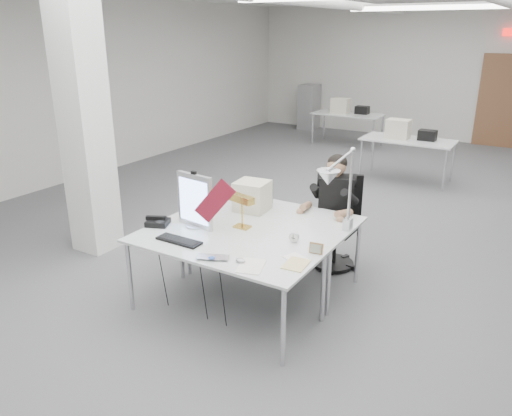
% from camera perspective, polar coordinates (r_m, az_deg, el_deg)
% --- Properties ---
extents(room_shell, '(10.04, 14.04, 3.24)m').
position_cam_1_polar(room_shell, '(6.59, 9.80, 11.48)').
color(room_shell, '#525254').
rests_on(room_shell, ground).
extents(desk_main, '(1.80, 0.90, 0.02)m').
position_cam_1_polar(desk_main, '(4.61, -3.72, -4.22)').
color(desk_main, silver).
rests_on(desk_main, room_shell).
extents(desk_second, '(1.80, 0.90, 0.02)m').
position_cam_1_polar(desk_second, '(5.31, 1.82, -0.85)').
color(desk_second, silver).
rests_on(desk_second, room_shell).
extents(bg_desk_a, '(1.60, 0.80, 0.02)m').
position_cam_1_polar(bg_desk_a, '(9.40, 17.01, 7.43)').
color(bg_desk_a, silver).
rests_on(bg_desk_a, room_shell).
extents(bg_desk_b, '(1.60, 0.80, 0.02)m').
position_cam_1_polar(bg_desk_b, '(12.06, 10.48, 10.52)').
color(bg_desk_b, silver).
rests_on(bg_desk_b, room_shell).
extents(filing_cabinet, '(0.45, 0.55, 1.20)m').
position_cam_1_polar(filing_cabinet, '(14.06, 6.06, 11.42)').
color(filing_cabinet, gray).
rests_on(filing_cabinet, room_shell).
extents(office_chair, '(0.67, 0.67, 1.03)m').
position_cam_1_polar(office_chair, '(5.74, 9.02, -1.89)').
color(office_chair, black).
rests_on(office_chair, room_shell).
extents(seated_person, '(0.74, 0.81, 0.99)m').
position_cam_1_polar(seated_person, '(5.57, 9.04, 1.62)').
color(seated_person, black).
rests_on(seated_person, office_chair).
extents(monitor, '(0.44, 0.10, 0.54)m').
position_cam_1_polar(monitor, '(4.93, -7.00, 0.84)').
color(monitor, silver).
rests_on(monitor, desk_main).
extents(pennant, '(0.41, 0.13, 0.46)m').
position_cam_1_polar(pennant, '(4.73, -4.73, 0.80)').
color(pennant, maroon).
rests_on(pennant, monitor).
extents(keyboard, '(0.45, 0.15, 0.02)m').
position_cam_1_polar(keyboard, '(4.68, -8.79, -3.71)').
color(keyboard, black).
rests_on(keyboard, desk_main).
extents(laptop, '(0.33, 0.28, 0.02)m').
position_cam_1_polar(laptop, '(4.27, -5.08, -5.90)').
color(laptop, '#B3B3B8').
rests_on(laptop, desk_main).
extents(mouse, '(0.11, 0.09, 0.04)m').
position_cam_1_polar(mouse, '(4.23, -1.80, -6.02)').
color(mouse, '#A7A7AB').
rests_on(mouse, desk_main).
extents(bankers_lamp, '(0.29, 0.17, 0.30)m').
position_cam_1_polar(bankers_lamp, '(4.90, -1.59, -0.60)').
color(bankers_lamp, gold).
rests_on(bankers_lamp, desk_main).
extents(desk_phone, '(0.27, 0.26, 0.05)m').
position_cam_1_polar(desk_phone, '(5.11, -11.15, -1.62)').
color(desk_phone, black).
rests_on(desk_phone, desk_main).
extents(picture_frame_left, '(0.16, 0.08, 0.12)m').
position_cam_1_polar(picture_frame_left, '(5.24, -8.11, -0.48)').
color(picture_frame_left, '#AC934A').
rests_on(picture_frame_left, desk_main).
extents(picture_frame_right, '(0.13, 0.05, 0.10)m').
position_cam_1_polar(picture_frame_right, '(4.41, 6.89, -4.59)').
color(picture_frame_right, '#A17445').
rests_on(picture_frame_right, desk_main).
extents(desk_clock, '(0.10, 0.03, 0.09)m').
position_cam_1_polar(desk_clock, '(4.62, 4.38, -3.34)').
color(desk_clock, silver).
rests_on(desk_clock, desk_main).
extents(paper_stack_a, '(0.29, 0.34, 0.01)m').
position_cam_1_polar(paper_stack_a, '(4.17, -0.55, -6.63)').
color(paper_stack_a, white).
rests_on(paper_stack_a, desk_main).
extents(paper_stack_b, '(0.21, 0.27, 0.01)m').
position_cam_1_polar(paper_stack_b, '(4.21, 4.61, -6.42)').
color(paper_stack_b, '#E2CB87').
rests_on(paper_stack_b, desk_main).
extents(paper_stack_c, '(0.26, 0.22, 0.01)m').
position_cam_1_polar(paper_stack_c, '(4.30, 4.68, -5.81)').
color(paper_stack_c, white).
rests_on(paper_stack_c, desk_main).
extents(beige_monitor, '(0.37, 0.35, 0.32)m').
position_cam_1_polar(beige_monitor, '(5.38, -0.44, 1.39)').
color(beige_monitor, beige).
rests_on(beige_monitor, desk_second).
extents(architect_lamp, '(0.51, 0.75, 0.92)m').
position_cam_1_polar(architect_lamp, '(4.60, 9.62, 1.82)').
color(architect_lamp, silver).
rests_on(architect_lamp, desk_second).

